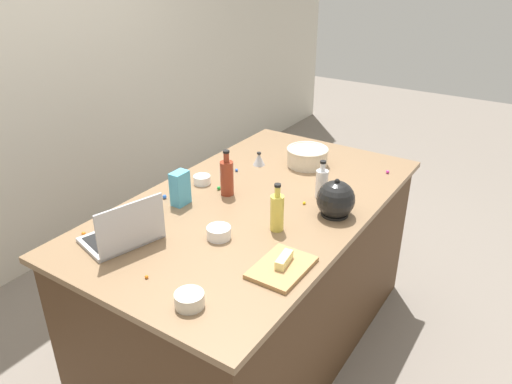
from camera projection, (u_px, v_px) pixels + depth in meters
name	position (u px, v px, depth m)	size (l,w,h in m)	color
ground_plane	(256.00, 339.00, 2.83)	(12.00, 12.00, 0.00)	slate
wall_back	(26.00, 75.00, 3.10)	(8.00, 0.10, 2.60)	beige
island_counter	(256.00, 275.00, 2.62)	(1.88, 1.08, 0.90)	#4C331E
laptop	(124.00, 233.00, 2.06)	(0.36, 0.30, 0.22)	#B7B7BC
mixing_bowl_large	(308.00, 156.00, 2.80)	(0.24, 0.24, 0.10)	beige
bottle_oil	(277.00, 212.00, 2.14)	(0.06, 0.06, 0.22)	#DBC64C
bottle_soy	(227.00, 177.00, 2.45)	(0.07, 0.07, 0.24)	maroon
bottle_vinegar	(322.00, 183.00, 2.43)	(0.06, 0.06, 0.20)	white
kettle	(336.00, 200.00, 2.27)	(0.21, 0.18, 0.20)	black
cutting_board	(282.00, 267.00, 1.90)	(0.27, 0.19, 0.02)	#AD7F4C
butter_stick_left	(284.00, 260.00, 1.90)	(0.11, 0.04, 0.04)	#F4E58C
ramekin_small	(189.00, 300.00, 1.70)	(0.11, 0.11, 0.05)	beige
ramekin_medium	(219.00, 233.00, 2.10)	(0.11, 0.11, 0.05)	white
ramekin_wide	(202.00, 180.00, 2.59)	(0.09, 0.09, 0.05)	white
kitchen_timer	(259.00, 159.00, 2.81)	(0.07, 0.07, 0.08)	#B2B2B7
candy_bag	(180.00, 188.00, 2.36)	(0.09, 0.06, 0.17)	#4CA5CC
candy_0	(304.00, 203.00, 2.39)	(0.02, 0.02, 0.02)	yellow
candy_1	(84.00, 234.00, 2.13)	(0.02, 0.02, 0.02)	orange
candy_2	(340.00, 202.00, 2.40)	(0.02, 0.02, 0.02)	orange
candy_3	(388.00, 172.00, 2.72)	(0.02, 0.02, 0.02)	#CC3399
candy_4	(164.00, 197.00, 2.44)	(0.02, 0.02, 0.02)	blue
candy_5	(218.00, 188.00, 2.53)	(0.02, 0.02, 0.02)	green
candy_6	(237.00, 170.00, 2.74)	(0.02, 0.02, 0.02)	blue
candy_7	(147.00, 277.00, 1.85)	(0.01, 0.01, 0.01)	orange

